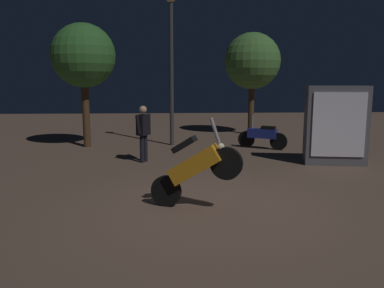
% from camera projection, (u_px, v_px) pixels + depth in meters
% --- Properties ---
extents(ground_plane, '(40.00, 40.00, 0.00)m').
position_uv_depth(ground_plane, '(218.00, 206.00, 7.04)').
color(ground_plane, brown).
extents(motorcycle_orange_foreground, '(1.58, 0.71, 1.63)m').
position_uv_depth(motorcycle_orange_foreground, '(195.00, 168.00, 6.77)').
color(motorcycle_orange_foreground, black).
rests_on(motorcycle_orange_foreground, ground_plane).
extents(motorcycle_blue_parked_left, '(1.48, 0.93, 1.11)m').
position_uv_depth(motorcycle_blue_parked_left, '(262.00, 136.00, 12.86)').
color(motorcycle_blue_parked_left, black).
rests_on(motorcycle_blue_parked_left, ground_plane).
extents(person_rider_beside, '(0.42, 0.61, 1.56)m').
position_uv_depth(person_rider_beside, '(143.00, 129.00, 10.69)').
color(person_rider_beside, black).
rests_on(person_rider_beside, ground_plane).
extents(streetlamp_near, '(0.36, 0.36, 5.13)m').
position_uv_depth(streetlamp_near, '(171.00, 50.00, 13.14)').
color(streetlamp_near, '#38383D').
rests_on(streetlamp_near, ground_plane).
extents(tree_left_bg, '(2.29, 2.29, 4.16)m').
position_uv_depth(tree_left_bg, '(252.00, 61.00, 15.92)').
color(tree_left_bg, '#4C331E').
rests_on(tree_left_bg, ground_plane).
extents(tree_center_bg, '(2.10, 2.10, 4.09)m').
position_uv_depth(tree_center_bg, '(83.00, 56.00, 12.82)').
color(tree_center_bg, '#4C331E').
rests_on(tree_center_bg, ground_plane).
extents(kiosk_billboard, '(1.66, 0.77, 2.10)m').
position_uv_depth(kiosk_billboard, '(336.00, 125.00, 10.38)').
color(kiosk_billboard, '#595960').
rests_on(kiosk_billboard, ground_plane).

